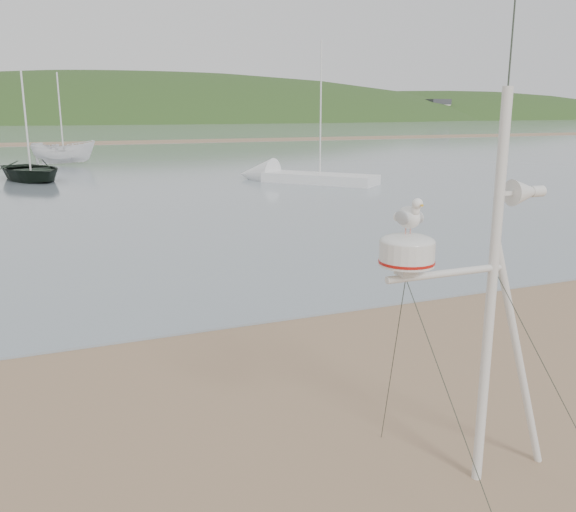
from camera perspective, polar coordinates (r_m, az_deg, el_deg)
name	(u,v)px	position (r m, az deg, el deg)	size (l,w,h in m)	color
ground	(108,485)	(7.05, -16.49, -19.84)	(560.00, 560.00, 0.00)	#87684D
water	(33,129)	(137.97, -22.78, 10.89)	(560.00, 256.00, 0.04)	gray
sandbar	(36,144)	(76.01, -22.53, 9.66)	(560.00, 7.00, 0.07)	#87684D
hill_ridge	(89,174)	(242.80, -18.10, 7.27)	(620.00, 180.00, 80.00)	#233D19
far_cottages	(41,110)	(201.94, -22.12, 12.58)	(294.40, 6.30, 8.00)	silver
mast_rig	(483,378)	(6.56, 17.80, -10.80)	(2.17, 2.31, 4.89)	silver
boat_dark	(27,130)	(36.34, -23.26, 10.81)	(3.93, 1.14, 5.50)	black
boat_white	(62,133)	(46.19, -20.40, 10.74)	(1.67, 1.72, 4.44)	white
sailboat_white_near	(283,176)	(33.52, -0.51, 7.48)	(6.62, 7.42, 7.93)	white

